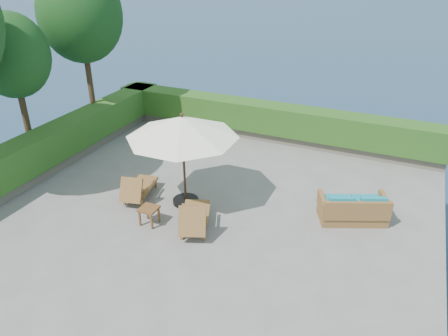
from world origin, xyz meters
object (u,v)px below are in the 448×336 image
at_px(lounge_left, 138,188).
at_px(lounge_right, 194,216).
at_px(patio_umbrella, 182,128).
at_px(side_table, 149,211).
at_px(wicker_loveseat, 353,210).

xyz_separation_m(lounge_left, lounge_right, (2.15, -0.70, 0.03)).
relative_size(lounge_left, lounge_right, 0.92).
xyz_separation_m(patio_umbrella, lounge_right, (0.83, -1.04, -1.87)).
height_order(patio_umbrella, side_table, patio_umbrella).
relative_size(lounge_left, wicker_loveseat, 0.83).
bearing_deg(side_table, lounge_left, 135.68).
bearing_deg(patio_umbrella, lounge_right, -51.64).
height_order(lounge_left, side_table, lounge_left).
distance_m(lounge_left, lounge_right, 2.26).
bearing_deg(lounge_left, wicker_loveseat, 0.95).
height_order(patio_umbrella, wicker_loveseat, patio_umbrella).
xyz_separation_m(lounge_right, wicker_loveseat, (3.60, 2.03, -0.06)).
bearing_deg(lounge_right, lounge_left, 140.22).
xyz_separation_m(lounge_right, side_table, (-1.18, -0.25, 0.01)).
height_order(side_table, wicker_loveseat, wicker_loveseat).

